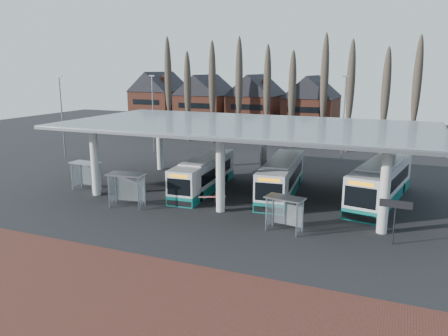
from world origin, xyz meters
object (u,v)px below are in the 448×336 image
at_px(bus_3, 381,183).
at_px(shelter_1, 127,182).
at_px(bus_1, 204,175).
at_px(bus_2, 281,178).
at_px(shelter_0, 87,170).
at_px(shelter_2, 286,206).

relative_size(bus_3, shelter_1, 3.96).
height_order(bus_1, bus_3, bus_3).
bearing_deg(bus_2, bus_1, -174.33).
bearing_deg(shelter_0, bus_2, 22.60).
relative_size(bus_1, bus_3, 0.88).
bearing_deg(shelter_0, shelter_1, -18.76).
height_order(shelter_1, shelter_2, shelter_1).
bearing_deg(bus_2, shelter_1, -147.62).
bearing_deg(shelter_2, shelter_0, -179.27).
xyz_separation_m(bus_3, shelter_1, (-18.84, -9.36, 0.40)).
xyz_separation_m(bus_1, shelter_2, (9.65, -7.32, 0.34)).
bearing_deg(shelter_2, bus_2, 117.10).
relative_size(bus_1, bus_2, 0.95).
bearing_deg(bus_2, shelter_0, -167.63).
bearing_deg(bus_1, shelter_1, -121.60).
distance_m(bus_2, bus_3, 8.35).
xyz_separation_m(bus_3, shelter_0, (-25.21, -6.61, 0.30)).
bearing_deg(bus_3, shelter_0, -155.52).
bearing_deg(shelter_0, shelter_2, -4.72).
relative_size(bus_1, shelter_0, 3.80).
height_order(bus_2, shelter_1, bus_2).
xyz_separation_m(bus_2, shelter_1, (-10.56, -8.26, 0.51)).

